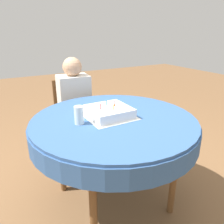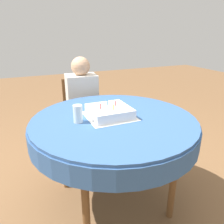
{
  "view_description": "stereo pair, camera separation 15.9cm",
  "coord_description": "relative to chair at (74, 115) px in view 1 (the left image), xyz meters",
  "views": [
    {
      "loc": [
        -0.75,
        -1.32,
        1.39
      ],
      "look_at": [
        -0.01,
        0.01,
        0.82
      ],
      "focal_mm": 35.0,
      "sensor_mm": 36.0,
      "label": 1
    },
    {
      "loc": [
        -0.61,
        -1.39,
        1.39
      ],
      "look_at": [
        -0.01,
        0.01,
        0.82
      ],
      "focal_mm": 35.0,
      "sensor_mm": 36.0,
      "label": 2
    }
  ],
  "objects": [
    {
      "name": "chair",
      "position": [
        0.0,
        0.0,
        0.0
      ],
      "size": [
        0.46,
        0.46,
        0.87
      ],
      "rotation": [
        0.0,
        0.0,
        -0.09
      ],
      "color": "brown",
      "rests_on": "ground_plane"
    },
    {
      "name": "person",
      "position": [
        -0.01,
        -0.09,
        0.21
      ],
      "size": [
        0.35,
        0.36,
        1.13
      ],
      "rotation": [
        0.0,
        0.0,
        -0.09
      ],
      "color": "tan",
      "rests_on": "ground_plane"
    },
    {
      "name": "birthday_cake",
      "position": [
        -0.02,
        -0.9,
        0.35
      ],
      "size": [
        0.3,
        0.3,
        0.11
      ],
      "color": "white",
      "rests_on": "dining_table"
    },
    {
      "name": "ground_plane",
      "position": [
        -0.0,
        -0.94,
        -0.46
      ],
      "size": [
        12.0,
        12.0,
        0.0
      ],
      "primitive_type": "plane",
      "color": "brown"
    },
    {
      "name": "dining_table",
      "position": [
        -0.0,
        -0.94,
        0.22
      ],
      "size": [
        1.25,
        1.25,
        0.77
      ],
      "color": "#335689",
      "rests_on": "ground_plane"
    },
    {
      "name": "drinking_glass",
      "position": [
        -0.27,
        -0.92,
        0.37
      ],
      "size": [
        0.07,
        0.07,
        0.13
      ],
      "color": "silver",
      "rests_on": "dining_table"
    },
    {
      "name": "napkin",
      "position": [
        -0.02,
        -0.9,
        0.31
      ],
      "size": [
        0.35,
        0.35,
        0.0
      ],
      "color": "white",
      "rests_on": "dining_table"
    }
  ]
}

